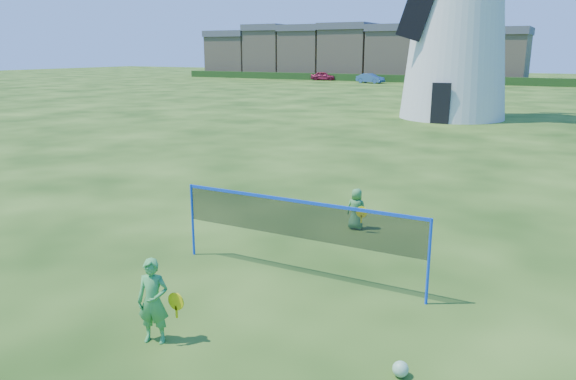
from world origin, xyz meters
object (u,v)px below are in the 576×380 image
(play_ball, at_px, (400,369))
(car_right, at_px, (370,78))
(player_girl, at_px, (153,301))
(player_boy, at_px, (356,209))
(windmill, at_px, (459,6))
(badminton_net, at_px, (298,220))
(car_left, at_px, (324,76))

(play_ball, height_order, car_right, car_right)
(player_girl, height_order, player_boy, player_girl)
(player_boy, bearing_deg, player_girl, 82.62)
(car_right, bearing_deg, player_girl, -149.85)
(windmill, xyz_separation_m, car_right, (-17.98, 34.86, -6.31))
(badminton_net, relative_size, car_right, 1.30)
(badminton_net, bearing_deg, player_boy, 91.00)
(badminton_net, bearing_deg, play_ball, -40.19)
(player_boy, xyz_separation_m, car_right, (-20.75, 59.06, 0.13))
(player_girl, xyz_separation_m, car_left, (-28.58, 69.03, -0.02))
(play_ball, xyz_separation_m, car_right, (-23.54, 64.64, 0.53))
(player_girl, xyz_separation_m, car_right, (-20.02, 65.48, -0.02))
(badminton_net, relative_size, car_left, 1.36)
(windmill, height_order, player_boy, windmill)
(badminton_net, bearing_deg, windmill, 95.87)
(player_girl, xyz_separation_m, play_ball, (3.52, 0.84, -0.55))
(player_boy, distance_m, car_left, 69.14)
(player_boy, bearing_deg, car_right, -71.55)
(windmill, relative_size, car_right, 5.35)
(player_boy, bearing_deg, badminton_net, 90.10)
(player_girl, bearing_deg, player_boy, 63.72)
(car_left, xyz_separation_m, car_right, (8.56, -3.55, 0.01))
(badminton_net, relative_size, play_ball, 22.95)
(windmill, height_order, play_ball, windmill)
(badminton_net, relative_size, player_boy, 4.97)
(windmill, distance_m, play_ball, 31.06)
(player_boy, relative_size, car_left, 0.27)
(windmill, bearing_deg, player_girl, -86.19)
(play_ball, bearing_deg, car_left, 115.21)
(windmill, distance_m, badminton_net, 28.22)
(windmill, relative_size, badminton_net, 4.11)
(badminton_net, distance_m, player_boy, 3.33)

